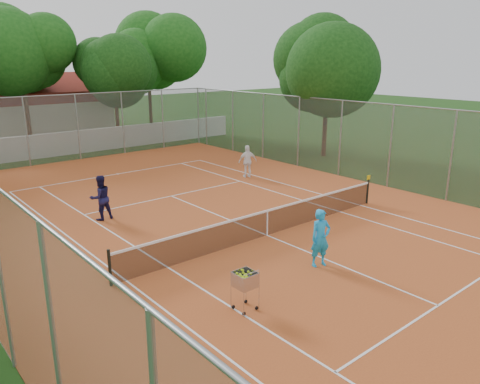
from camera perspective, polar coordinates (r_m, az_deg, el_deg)
ground at (r=16.77m, az=3.31°, el=-5.37°), size 120.00×120.00×0.00m
court_pad at (r=16.76m, az=3.31°, el=-5.33°), size 18.00×34.00×0.02m
court_lines at (r=16.76m, az=3.31°, el=-5.29°), size 10.98×23.78×0.01m
tennis_net at (r=16.59m, az=3.34°, el=-3.73°), size 11.88×0.10×0.98m
perimeter_fence at (r=16.15m, az=3.42°, el=1.26°), size 18.00×34.00×4.00m
boundary_wall at (r=32.62m, az=-20.25°, el=5.62°), size 26.00×0.30×1.50m
tropical_trees at (r=35.03m, az=-22.69°, el=13.06°), size 29.00×19.00×10.00m
player_near at (r=14.30m, az=9.78°, el=-5.55°), size 0.75×0.60×1.78m
player_far_left at (r=18.87m, az=-16.63°, el=-0.67°), size 0.87×0.68×1.77m
player_far_right at (r=24.62m, az=0.94°, el=3.77°), size 1.08×0.75×1.70m
ball_hopper at (r=11.86m, az=0.61°, el=-11.79°), size 0.67×0.67×1.12m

